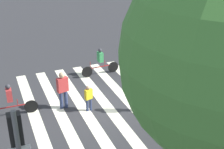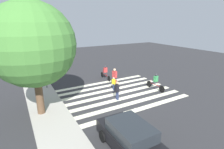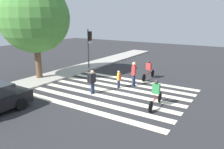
# 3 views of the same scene
# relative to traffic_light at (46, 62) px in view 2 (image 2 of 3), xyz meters

# --- Properties ---
(ground_plane) EXTENTS (60.00, 60.00, 0.00)m
(ground_plane) POSITION_rel_traffic_light_xyz_m (-4.40, -5.35, -2.69)
(ground_plane) COLOR #2D2D30
(sidewalk_curb) EXTENTS (36.00, 2.50, 0.14)m
(sidewalk_curb) POSITION_rel_traffic_light_xyz_m (-4.40, 0.90, -2.62)
(sidewalk_curb) COLOR #ADA89E
(sidewalk_curb) RESTS_ON ground_plane
(crosswalk_stripes) EXTENTS (7.13, 10.00, 0.01)m
(crosswalk_stripes) POSITION_rel_traffic_light_xyz_m (-4.40, -5.35, -2.69)
(crosswalk_stripes) COLOR #F2EDCC
(crosswalk_stripes) RESTS_ON ground_plane
(traffic_light) EXTENTS (0.60, 0.50, 3.84)m
(traffic_light) POSITION_rel_traffic_light_xyz_m (0.00, 0.00, 0.00)
(traffic_light) COLOR #515456
(traffic_light) RESTS_ON ground_plane
(street_tree) EXTENTS (5.37, 5.37, 7.55)m
(street_tree) POSITION_rel_traffic_light_xyz_m (-4.91, 1.38, 2.16)
(street_tree) COLOR brown
(street_tree) RESTS_ON ground_plane
(pedestrian_child_with_backpack) EXTENTS (0.54, 0.33, 1.81)m
(pedestrian_child_with_backpack) POSITION_rel_traffic_light_xyz_m (-2.49, -5.98, -1.67)
(pedestrian_child_with_backpack) COLOR navy
(pedestrian_child_with_backpack) RESTS_ON ground_plane
(pedestrian_adult_blue_shirt) EXTENTS (0.39, 0.37, 1.28)m
(pedestrian_adult_blue_shirt) POSITION_rel_traffic_light_xyz_m (-3.50, -5.32, -1.94)
(pedestrian_adult_blue_shirt) COLOR navy
(pedestrian_adult_blue_shirt) RESTS_ON ground_plane
(pedestrian_adult_yellow_jacket) EXTENTS (0.47, 0.42, 1.60)m
(pedestrian_adult_yellow_jacket) POSITION_rel_traffic_light_xyz_m (-5.47, -4.45, -1.76)
(pedestrian_adult_yellow_jacket) COLOR navy
(pedestrian_adult_yellow_jacket) RESTS_ON ground_plane
(cyclist_near_curb) EXTENTS (2.26, 0.41, 1.59)m
(cyclist_near_curb) POSITION_rel_traffic_light_xyz_m (-5.36, -8.80, -1.83)
(cyclist_near_curb) COLOR black
(cyclist_near_curb) RESTS_ON ground_plane
(cyclist_far_lane) EXTENTS (2.32, 0.40, 1.57)m
(cyclist_far_lane) POSITION_rel_traffic_light_xyz_m (-0.18, -6.16, -1.83)
(cyclist_far_lane) COLOR black
(cyclist_far_lane) RESTS_ON ground_plane
(car_parked_dark_suv) EXTENTS (4.30, 1.98, 1.52)m
(car_parked_dark_suv) POSITION_rel_traffic_light_xyz_m (-10.94, -1.90, -1.92)
(car_parked_dark_suv) COLOR black
(car_parked_dark_suv) RESTS_ON ground_plane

